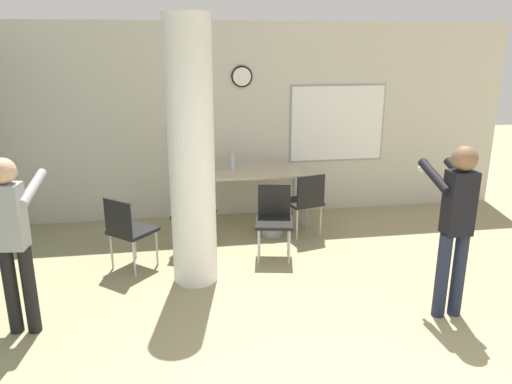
{
  "coord_description": "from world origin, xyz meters",
  "views": [
    {
      "loc": [
        -1.0,
        -2.15,
        2.53
      ],
      "look_at": [
        -0.22,
        2.69,
        1.04
      ],
      "focal_mm": 35.0,
      "sensor_mm": 36.0,
      "label": 1
    }
  ],
  "objects_px": {
    "folding_table": "(251,176)",
    "chair_near_pillar": "(128,228)",
    "bottle_on_table": "(232,163)",
    "person_watching_back": "(13,233)",
    "chair_table_front": "(274,216)",
    "person_playing_side": "(456,218)",
    "chair_table_left": "(191,212)",
    "chair_table_right": "(306,199)"
  },
  "relations": [
    {
      "from": "folding_table",
      "to": "bottle_on_table",
      "type": "xyz_separation_m",
      "value": [
        -0.25,
        0.14,
        0.16
      ]
    },
    {
      "from": "folding_table",
      "to": "chair_near_pillar",
      "type": "relative_size",
      "value": 1.71
    },
    {
      "from": "chair_table_left",
      "to": "chair_table_right",
      "type": "relative_size",
      "value": 1.0
    },
    {
      "from": "folding_table",
      "to": "person_playing_side",
      "type": "relative_size",
      "value": 0.9
    },
    {
      "from": "chair_table_left",
      "to": "chair_near_pillar",
      "type": "distance_m",
      "value": 0.85
    },
    {
      "from": "bottle_on_table",
      "to": "chair_table_left",
      "type": "xyz_separation_m",
      "value": [
        -0.62,
        -0.96,
        -0.36
      ]
    },
    {
      "from": "chair_table_left",
      "to": "chair_table_right",
      "type": "distance_m",
      "value": 1.55
    },
    {
      "from": "bottle_on_table",
      "to": "chair_table_right",
      "type": "height_order",
      "value": "bottle_on_table"
    },
    {
      "from": "bottle_on_table",
      "to": "person_watching_back",
      "type": "distance_m",
      "value": 3.36
    },
    {
      "from": "person_playing_side",
      "to": "chair_table_front",
      "type": "bearing_deg",
      "value": 130.38
    },
    {
      "from": "person_playing_side",
      "to": "bottle_on_table",
      "type": "bearing_deg",
      "value": 120.8
    },
    {
      "from": "bottle_on_table",
      "to": "person_playing_side",
      "type": "xyz_separation_m",
      "value": [
        1.72,
        -2.89,
        0.11
      ]
    },
    {
      "from": "bottle_on_table",
      "to": "chair_table_right",
      "type": "xyz_separation_m",
      "value": [
        0.9,
        -0.69,
        -0.36
      ]
    },
    {
      "from": "bottle_on_table",
      "to": "person_watching_back",
      "type": "xyz_separation_m",
      "value": [
        -2.19,
        -2.54,
        0.08
      ]
    },
    {
      "from": "chair_table_right",
      "to": "chair_near_pillar",
      "type": "xyz_separation_m",
      "value": [
        -2.25,
        -0.71,
        0.0
      ]
    },
    {
      "from": "person_watching_back",
      "to": "chair_table_right",
      "type": "bearing_deg",
      "value": 30.91
    },
    {
      "from": "folding_table",
      "to": "chair_table_front",
      "type": "distance_m",
      "value": 1.17
    },
    {
      "from": "folding_table",
      "to": "person_playing_side",
      "type": "xyz_separation_m",
      "value": [
        1.47,
        -2.75,
        0.26
      ]
    },
    {
      "from": "chair_table_left",
      "to": "person_watching_back",
      "type": "distance_m",
      "value": 2.27
    },
    {
      "from": "folding_table",
      "to": "chair_table_left",
      "type": "height_order",
      "value": "chair_table_left"
    },
    {
      "from": "chair_near_pillar",
      "to": "folding_table",
      "type": "bearing_deg",
      "value": 38.25
    },
    {
      "from": "bottle_on_table",
      "to": "chair_table_front",
      "type": "xyz_separation_m",
      "value": [
        0.35,
        -1.28,
        -0.36
      ]
    },
    {
      "from": "chair_table_front",
      "to": "chair_near_pillar",
      "type": "xyz_separation_m",
      "value": [
        -1.71,
        -0.12,
        0.0
      ]
    },
    {
      "from": "chair_near_pillar",
      "to": "person_watching_back",
      "type": "height_order",
      "value": "person_watching_back"
    },
    {
      "from": "chair_table_front",
      "to": "person_playing_side",
      "type": "bearing_deg",
      "value": -49.62
    },
    {
      "from": "chair_table_front",
      "to": "chair_table_right",
      "type": "height_order",
      "value": "same"
    },
    {
      "from": "person_playing_side",
      "to": "chair_near_pillar",
      "type": "bearing_deg",
      "value": 154.17
    },
    {
      "from": "chair_near_pillar",
      "to": "chair_table_right",
      "type": "bearing_deg",
      "value": 17.41
    },
    {
      "from": "person_watching_back",
      "to": "chair_near_pillar",
      "type": "bearing_deg",
      "value": 53.76
    },
    {
      "from": "folding_table",
      "to": "chair_table_left",
      "type": "distance_m",
      "value": 1.22
    },
    {
      "from": "chair_table_front",
      "to": "chair_table_right",
      "type": "xyz_separation_m",
      "value": [
        0.54,
        0.59,
        0.0
      ]
    },
    {
      "from": "folding_table",
      "to": "person_playing_side",
      "type": "distance_m",
      "value": 3.13
    },
    {
      "from": "chair_table_front",
      "to": "bottle_on_table",
      "type": "bearing_deg",
      "value": 105.46
    },
    {
      "from": "chair_table_front",
      "to": "chair_table_right",
      "type": "relative_size",
      "value": 1.0
    },
    {
      "from": "folding_table",
      "to": "chair_table_right",
      "type": "distance_m",
      "value": 0.88
    },
    {
      "from": "person_watching_back",
      "to": "chair_table_left",
      "type": "bearing_deg",
      "value": 45.28
    },
    {
      "from": "chair_table_front",
      "to": "person_watching_back",
      "type": "distance_m",
      "value": 2.88
    },
    {
      "from": "chair_table_left",
      "to": "person_watching_back",
      "type": "xyz_separation_m",
      "value": [
        -1.57,
        -1.58,
        0.44
      ]
    },
    {
      "from": "chair_table_front",
      "to": "person_playing_side",
      "type": "relative_size",
      "value": 0.52
    },
    {
      "from": "bottle_on_table",
      "to": "person_playing_side",
      "type": "height_order",
      "value": "person_playing_side"
    },
    {
      "from": "person_watching_back",
      "to": "chair_table_front",
      "type": "bearing_deg",
      "value": 26.39
    },
    {
      "from": "chair_table_left",
      "to": "person_playing_side",
      "type": "relative_size",
      "value": 0.52
    }
  ]
}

